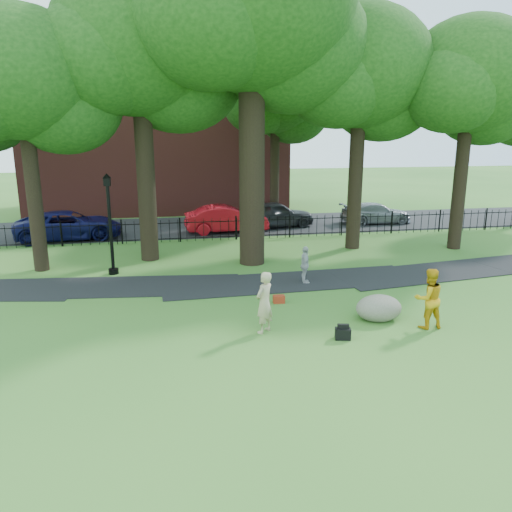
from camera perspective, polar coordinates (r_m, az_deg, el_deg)
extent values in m
plane|color=#316623|center=(15.84, 3.96, -7.31)|extent=(120.00, 120.00, 0.00)
cube|color=black|center=(19.64, 3.98, -2.98)|extent=(36.07, 3.85, 0.03)
cube|color=black|center=(31.03, -3.34, 3.47)|extent=(80.00, 7.00, 0.02)
cube|color=black|center=(26.95, -2.31, 4.03)|extent=(44.00, 0.04, 0.04)
cube|color=black|center=(27.11, -2.29, 2.28)|extent=(44.00, 0.04, 0.04)
cube|color=maroon|center=(38.26, -11.18, 14.31)|extent=(18.00, 8.00, 12.00)
cylinder|color=black|center=(21.59, -0.49, 12.78)|extent=(1.10, 1.10, 10.50)
ellipsoid|color=#133B10|center=(23.26, 3.98, 22.87)|extent=(6.72, 6.72, 5.71)
ellipsoid|color=#133B10|center=(20.92, -5.11, 25.49)|extent=(6.30, 6.30, 5.36)
cylinder|color=black|center=(22.47, -24.20, 8.03)|extent=(0.60, 0.60, 7.70)
ellipsoid|color=#133B10|center=(22.48, -25.31, 18.36)|extent=(6.00, 6.00, 5.10)
ellipsoid|color=#133B10|center=(22.87, -21.14, 15.88)|extent=(4.80, 4.80, 4.08)
cylinder|color=black|center=(22.80, -12.57, 10.77)|extent=(0.80, 0.80, 9.10)
ellipsoid|color=#133B10|center=(23.04, -13.27, 22.78)|extent=(7.20, 7.20, 6.12)
ellipsoid|color=#133B10|center=(23.77, -8.85, 19.54)|extent=(5.76, 5.76, 4.90)
ellipsoid|color=#133B10|center=(22.32, -17.18, 20.80)|extent=(5.40, 5.40, 4.59)
cylinder|color=black|center=(25.07, 11.38, 10.32)|extent=(0.70, 0.70, 8.40)
ellipsoid|color=#133B10|center=(25.17, 11.91, 20.44)|extent=(6.60, 6.60, 5.61)
ellipsoid|color=#133B10|center=(26.40, 14.20, 17.40)|extent=(5.28, 5.28, 4.49)
ellipsoid|color=#133B10|center=(24.03, 9.35, 19.13)|extent=(4.95, 4.95, 4.21)
cylinder|color=black|center=(26.47, 22.43, 9.35)|extent=(0.64, 0.64, 8.05)
ellipsoid|color=#133B10|center=(26.52, 23.34, 18.52)|extent=(6.20, 6.20, 5.27)
ellipsoid|color=#133B10|center=(27.85, 24.69, 15.75)|extent=(4.96, 4.96, 4.22)
ellipsoid|color=#133B10|center=(25.29, 21.53, 17.36)|extent=(4.65, 4.65, 3.95)
imported|color=tan|center=(14.58, 0.95, -5.33)|extent=(0.80, 0.78, 1.85)
imported|color=orange|center=(15.79, 19.13, -4.61)|extent=(0.91, 0.71, 1.85)
imported|color=#A9A9AE|center=(19.33, 5.62, -1.03)|extent=(0.45, 0.89, 1.47)
ellipsoid|color=slate|center=(16.19, 13.86, -5.62)|extent=(1.75, 1.54, 0.85)
cylinder|color=black|center=(21.09, -16.28, 2.78)|extent=(0.14, 0.14, 3.64)
cylinder|color=black|center=(21.48, -15.97, -1.68)|extent=(0.41, 0.41, 0.23)
cube|color=black|center=(20.81, -16.66, 8.16)|extent=(0.27, 0.27, 0.34)
cone|color=black|center=(20.78, -16.71, 8.78)|extent=(0.36, 0.36, 0.18)
cube|color=black|center=(14.60, 9.90, -8.75)|extent=(0.48, 0.36, 0.33)
cube|color=maroon|center=(17.27, 2.64, -4.95)|extent=(0.40, 0.26, 0.27)
imported|color=#B30D18|center=(28.94, -3.40, 4.25)|extent=(4.84, 1.91, 1.57)
imported|color=#0D0F43|center=(28.84, -20.58, 3.30)|extent=(5.84, 3.22, 1.55)
imported|color=black|center=(30.43, 2.17, 4.80)|extent=(4.95, 2.61, 1.61)
imported|color=gray|center=(32.64, 13.55, 4.79)|extent=(4.49, 1.84, 1.30)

